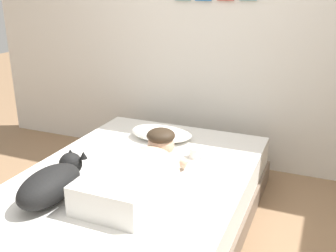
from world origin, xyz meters
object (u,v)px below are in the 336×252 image
Objects in this scene: dog at (53,182)px; coffee_cup at (196,153)px; person_lying at (138,172)px; cell_phone at (133,174)px; bed at (137,199)px; pillow at (161,133)px.

coffee_cup is at bearing 56.19° from dog.
person_lying is 0.51m from dog.
cell_phone is at bearing 56.87° from dog.
dog is (-0.40, -0.32, -0.00)m from person_lying.
person_lying is 0.60m from coffee_cup.
bed is 0.36m from person_lying.
person_lying is at bearing -108.52° from coffee_cup.
dog is at bearing -100.51° from pillow.
bed is 16.79× the size of coffee_cup.
coffee_cup is at bearing 54.10° from bed.
coffee_cup is at bearing 71.48° from person_lying.
pillow reaches higher than cell_phone.
coffee_cup is (0.29, 0.40, 0.24)m from bed.
pillow is 0.83m from person_lying.
pillow is (-0.10, 0.64, 0.26)m from bed.
person_lying is at bearing 38.33° from dog.
coffee_cup reaches higher than bed.
bed is at bearing -125.90° from coffee_cup.
person_lying is at bearing -76.57° from pillow.
pillow is 0.45m from coffee_cup.
coffee_cup is (0.19, 0.57, -0.07)m from person_lying.
cell_phone is at bearing 128.80° from person_lying.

